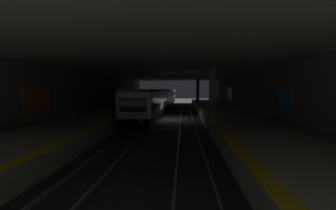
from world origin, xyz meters
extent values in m
plane|color=#2D302D|center=(0.00, 0.00, 0.00)|extent=(120.00, 120.00, 0.00)
cube|color=gray|center=(0.00, -2.92, 0.08)|extent=(60.00, 0.09, 0.16)
cube|color=gray|center=(0.00, -1.48, 0.08)|extent=(60.00, 0.09, 0.16)
cube|color=gray|center=(0.00, 1.48, 0.08)|extent=(60.00, 0.09, 0.16)
cube|color=gray|center=(0.00, 2.92, 0.08)|extent=(60.00, 0.09, 0.16)
cube|color=#B7B2A8|center=(0.00, -6.55, 0.53)|extent=(60.00, 5.30, 1.05)
cube|color=yellow|center=(0.00, -4.20, 1.05)|extent=(60.00, 0.60, 0.01)
cube|color=#B7B2A8|center=(0.00, 6.55, 0.53)|extent=(60.00, 5.30, 1.05)
cube|color=yellow|center=(0.00, 4.20, 1.05)|extent=(60.00, 0.60, 0.01)
cube|color=slate|center=(0.00, -9.45, 2.80)|extent=(60.00, 0.50, 5.60)
cube|color=#338CCC|center=(-10.17, -9.17, 2.95)|extent=(2.42, 0.06, 1.85)
cube|color=orange|center=(9.52, -9.17, 2.95)|extent=(3.30, 0.06, 2.01)
cube|color=slate|center=(0.00, 9.45, 2.80)|extent=(60.00, 0.50, 5.60)
cube|color=orange|center=(-10.83, 9.17, 2.95)|extent=(3.04, 0.06, 2.13)
cube|color=#338CCC|center=(11.16, 9.17, 2.95)|extent=(2.77, 0.06, 2.05)
cube|color=#ADAAA3|center=(0.00, 0.00, 5.80)|extent=(60.00, 19.40, 0.40)
cylinder|color=gray|center=(-6.63, -4.35, 3.33)|extent=(0.56, 0.56, 4.55)
cylinder|color=gray|center=(13.66, -4.35, 3.33)|extent=(0.56, 0.56, 4.55)
cube|color=#B7BCC6|center=(-0.04, 2.20, 2.06)|extent=(18.85, 2.80, 2.70)
cube|color=black|center=(-0.04, 2.20, 0.99)|extent=(18.85, 2.82, 0.56)
cube|color=black|center=(-0.04, 2.20, 2.41)|extent=(17.35, 2.83, 0.90)
cube|color=#47474C|center=(-0.04, 2.20, 3.53)|extent=(18.48, 2.58, 0.24)
cube|color=black|center=(-5.23, 2.20, 0.54)|extent=(2.20, 1.64, 0.76)
cube|color=black|center=(5.14, 2.20, 0.54)|extent=(2.20, 1.64, 0.76)
cube|color=black|center=(-9.49, 2.20, 2.41)|extent=(0.04, 2.24, 1.10)
cylinder|color=silver|center=(-9.49, 1.55, 1.06)|extent=(0.04, 0.24, 0.24)
cylinder|color=silver|center=(-9.49, 2.85, 1.06)|extent=(0.04, 0.24, 0.24)
cube|color=#B7BCC6|center=(19.41, 2.20, 2.06)|extent=(18.85, 2.80, 2.70)
cube|color=black|center=(19.41, 2.20, 0.99)|extent=(18.85, 2.82, 0.56)
cube|color=black|center=(19.41, 2.20, 2.41)|extent=(17.35, 2.83, 0.90)
cube|color=#47474C|center=(19.41, 2.20, 3.53)|extent=(18.48, 2.58, 0.24)
cube|color=black|center=(14.23, 2.20, 0.54)|extent=(2.20, 1.64, 0.76)
cube|color=black|center=(24.60, 2.20, 0.54)|extent=(2.20, 1.64, 0.76)
cube|color=#B7BCC6|center=(38.87, 2.20, 2.06)|extent=(18.85, 2.80, 2.70)
cube|color=black|center=(38.87, 2.20, 0.99)|extent=(18.85, 2.82, 0.56)
cube|color=black|center=(38.87, 2.20, 2.41)|extent=(17.35, 2.83, 0.90)
cube|color=#47474C|center=(38.87, 2.20, 3.53)|extent=(18.48, 2.58, 0.24)
cube|color=black|center=(33.68, 2.20, 0.54)|extent=(2.20, 1.64, 0.76)
cube|color=black|center=(44.05, 2.20, 0.54)|extent=(2.20, 1.64, 0.76)
cylinder|color=#262628|center=(-9.84, -8.45, 1.26)|extent=(0.08, 0.08, 0.42)
cylinder|color=#262628|center=(-8.48, -8.45, 1.26)|extent=(0.08, 0.08, 0.42)
cube|color=gray|center=(-9.16, -8.45, 1.51)|extent=(1.70, 0.44, 0.08)
cube|color=gray|center=(-9.16, -8.67, 1.71)|extent=(1.70, 0.06, 0.40)
cylinder|color=#262628|center=(3.85, -8.45, 1.26)|extent=(0.08, 0.08, 0.42)
cylinder|color=#262628|center=(5.21, -8.45, 1.26)|extent=(0.08, 0.08, 0.42)
cube|color=gray|center=(4.53, -8.45, 1.51)|extent=(1.70, 0.44, 0.08)
cube|color=gray|center=(4.53, -8.67, 1.71)|extent=(1.70, 0.06, 0.40)
cylinder|color=#262628|center=(4.93, 8.45, 1.26)|extent=(0.08, 0.08, 0.42)
cylinder|color=#262628|center=(6.29, 8.45, 1.26)|extent=(0.08, 0.08, 0.42)
cube|color=gray|center=(5.61, 8.45, 1.51)|extent=(1.70, 0.44, 0.08)
cube|color=gray|center=(5.61, 8.67, 1.71)|extent=(1.70, 0.06, 0.40)
cylinder|color=#262628|center=(8.16, 8.45, 1.26)|extent=(0.08, 0.08, 0.42)
cylinder|color=#262628|center=(9.52, 8.45, 1.26)|extent=(0.08, 0.08, 0.42)
cube|color=gray|center=(8.84, 8.45, 1.51)|extent=(1.70, 0.44, 0.08)
cube|color=gray|center=(8.84, 8.67, 1.71)|extent=(1.70, 0.06, 0.40)
cylinder|color=#262628|center=(11.62, 8.45, 1.26)|extent=(0.08, 0.08, 0.42)
cylinder|color=#262628|center=(12.98, 8.45, 1.26)|extent=(0.08, 0.08, 0.42)
cube|color=gray|center=(12.30, 8.45, 1.51)|extent=(1.70, 0.44, 0.08)
cube|color=gray|center=(12.30, 8.67, 1.71)|extent=(1.70, 0.06, 0.40)
cylinder|color=black|center=(10.49, 6.05, 1.45)|extent=(0.16, 0.16, 0.80)
cylinder|color=black|center=(10.69, 6.05, 1.45)|extent=(0.16, 0.16, 0.80)
cube|color=maroon|center=(10.59, 6.05, 2.14)|extent=(0.36, 0.22, 0.57)
cylinder|color=maroon|center=(10.34, 6.05, 2.09)|extent=(0.10, 0.10, 0.54)
cylinder|color=maroon|center=(10.84, 6.05, 2.09)|extent=(0.10, 0.10, 0.54)
sphere|color=tan|center=(10.59, 6.05, 2.53)|extent=(0.22, 0.22, 0.22)
cylinder|color=black|center=(6.06, -6.75, 1.46)|extent=(0.16, 0.16, 0.82)
cylinder|color=black|center=(6.26, -6.75, 1.46)|extent=(0.16, 0.16, 0.82)
cube|color=#284C93|center=(6.16, -6.75, 2.16)|extent=(0.36, 0.22, 0.58)
cylinder|color=#284C93|center=(5.91, -6.75, 2.11)|extent=(0.10, 0.10, 0.55)
cylinder|color=#284C93|center=(6.41, -6.75, 2.11)|extent=(0.10, 0.10, 0.55)
sphere|color=tan|center=(6.16, -6.75, 2.56)|extent=(0.22, 0.22, 0.22)
cylinder|color=#3E3E3E|center=(3.81, 5.11, 1.44)|extent=(0.16, 0.16, 0.78)
cylinder|color=#3E3E3E|center=(4.01, 5.11, 1.44)|extent=(0.16, 0.16, 0.78)
cube|color=#2D754C|center=(3.91, 5.11, 2.10)|extent=(0.36, 0.22, 0.55)
cylinder|color=#2D754C|center=(3.66, 5.11, 2.05)|extent=(0.10, 0.10, 0.52)
cylinder|color=#2D754C|center=(4.16, 5.11, 2.05)|extent=(0.10, 0.10, 0.52)
sphere|color=tan|center=(3.91, 5.11, 2.48)|extent=(0.21, 0.21, 0.21)
cylinder|color=#323232|center=(2.24, 6.95, 1.47)|extent=(0.16, 0.16, 0.84)
cylinder|color=#323232|center=(2.44, 6.95, 1.47)|extent=(0.16, 0.16, 0.84)
cube|color=#2D754C|center=(2.34, 6.95, 2.18)|extent=(0.36, 0.22, 0.59)
cylinder|color=#2D754C|center=(2.09, 6.95, 2.13)|extent=(0.10, 0.10, 0.56)
cylinder|color=#2D754C|center=(2.59, 6.95, 2.13)|extent=(0.10, 0.10, 0.56)
sphere|color=tan|center=(2.34, 6.95, 2.59)|extent=(0.23, 0.23, 0.23)
cylinder|color=#595B5E|center=(-8.19, 7.80, 1.48)|extent=(0.44, 0.44, 0.85)
camera|label=1|loc=(-27.16, -1.77, 3.68)|focal=24.25mm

